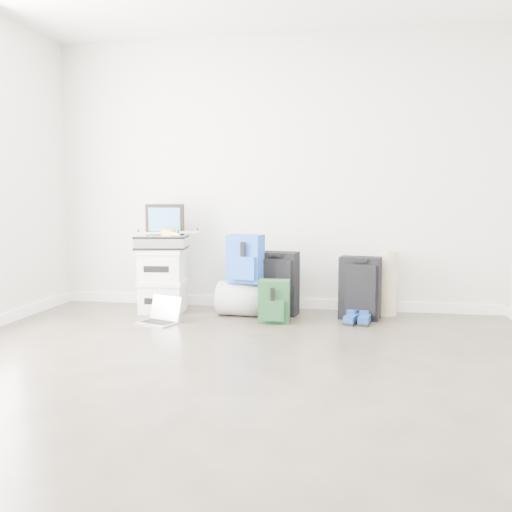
% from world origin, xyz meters
% --- Properties ---
extents(ground, '(5.00, 5.00, 0.00)m').
position_xyz_m(ground, '(0.00, 0.00, 0.00)').
color(ground, '#362C27').
rests_on(ground, ground).
extents(room_envelope, '(4.52, 5.02, 2.71)m').
position_xyz_m(room_envelope, '(0.00, 0.02, 1.72)').
color(room_envelope, silver).
rests_on(room_envelope, ground).
extents(boxes_stack, '(0.46, 0.39, 0.62)m').
position_xyz_m(boxes_stack, '(-1.05, 2.10, 0.31)').
color(boxes_stack, silver).
rests_on(boxes_stack, ground).
extents(briefcase, '(0.52, 0.42, 0.14)m').
position_xyz_m(briefcase, '(-1.05, 2.10, 0.68)').
color(briefcase, '#B2B2B7').
rests_on(briefcase, boxes_stack).
extents(painting, '(0.40, 0.05, 0.30)m').
position_xyz_m(painting, '(-1.05, 2.20, 0.90)').
color(painting, black).
rests_on(painting, briefcase).
extents(drone, '(0.51, 0.51, 0.05)m').
position_xyz_m(drone, '(-0.97, 2.08, 0.78)').
color(drone, gold).
rests_on(drone, briefcase).
extents(duffel_bag, '(0.54, 0.36, 0.32)m').
position_xyz_m(duffel_bag, '(-0.21, 2.06, 0.16)').
color(duffel_bag, gray).
rests_on(duffel_bag, ground).
extents(blue_backpack, '(0.35, 0.29, 0.45)m').
position_xyz_m(blue_backpack, '(-0.21, 2.03, 0.54)').
color(blue_backpack, '#1944A4').
rests_on(blue_backpack, duffel_bag).
extents(large_suitcase, '(0.41, 0.29, 0.60)m').
position_xyz_m(large_suitcase, '(0.08, 2.17, 0.30)').
color(large_suitcase, black).
rests_on(large_suitcase, ground).
extents(green_backpack, '(0.28, 0.21, 0.38)m').
position_xyz_m(green_backpack, '(0.10, 1.81, 0.18)').
color(green_backpack, '#13341E').
rests_on(green_backpack, ground).
extents(carry_on, '(0.40, 0.30, 0.57)m').
position_xyz_m(carry_on, '(0.85, 2.10, 0.29)').
color(carry_on, black).
rests_on(carry_on, ground).
extents(shoes, '(0.26, 0.26, 0.08)m').
position_xyz_m(shoes, '(0.84, 1.90, 0.04)').
color(shoes, black).
rests_on(shoes, ground).
extents(rolled_rug, '(0.20, 0.20, 0.61)m').
position_xyz_m(rolled_rug, '(1.11, 2.33, 0.30)').
color(rolled_rug, tan).
rests_on(rolled_rug, ground).
extents(laptop, '(0.39, 0.34, 0.23)m').
position_xyz_m(laptop, '(-0.90, 1.64, 0.06)').
color(laptop, silver).
rests_on(laptop, ground).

